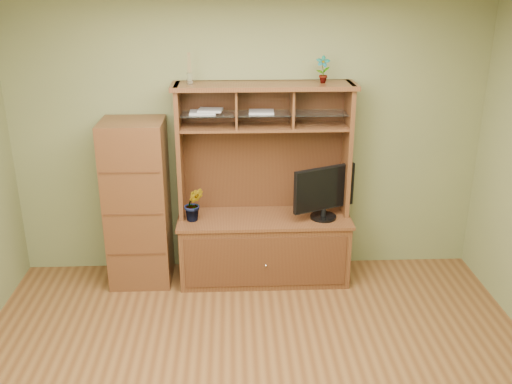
{
  "coord_description": "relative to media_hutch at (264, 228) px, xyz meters",
  "views": [
    {
      "loc": [
        -0.16,
        -3.28,
        2.81
      ],
      "look_at": [
        0.04,
        1.2,
        1.1
      ],
      "focal_mm": 40.0,
      "sensor_mm": 36.0,
      "label": 1
    }
  ],
  "objects": [
    {
      "name": "room",
      "position": [
        -0.14,
        -1.73,
        0.83
      ],
      "size": [
        4.54,
        4.04,
        2.74
      ],
      "color": "#553218",
      "rests_on": "ground"
    },
    {
      "name": "media_hutch",
      "position": [
        0.0,
        0.0,
        0.0
      ],
      "size": [
        1.66,
        0.61,
        1.9
      ],
      "color": "#452213",
      "rests_on": "room"
    },
    {
      "name": "monitor",
      "position": [
        0.56,
        -0.08,
        0.4
      ],
      "size": [
        0.6,
        0.3,
        0.51
      ],
      "rotation": [
        0.0,
        0.0,
        0.42
      ],
      "color": "black",
      "rests_on": "media_hutch"
    },
    {
      "name": "orchid_plant",
      "position": [
        -0.66,
        -0.08,
        0.29
      ],
      "size": [
        0.19,
        0.16,
        0.33
      ],
      "primitive_type": "imported",
      "rotation": [
        0.0,
        0.0,
        0.05
      ],
      "color": "#29541C",
      "rests_on": "media_hutch"
    },
    {
      "name": "top_plant",
      "position": [
        0.52,
        0.08,
        1.5
      ],
      "size": [
        0.14,
        0.1,
        0.24
      ],
      "primitive_type": "imported",
      "rotation": [
        0.0,
        0.0,
        -0.15
      ],
      "color": "#2D6E26",
      "rests_on": "media_hutch"
    },
    {
      "name": "reed_diffuser",
      "position": [
        -0.66,
        0.08,
        1.49
      ],
      "size": [
        0.06,
        0.06,
        0.28
      ],
      "color": "silver",
      "rests_on": "media_hutch"
    },
    {
      "name": "magazines",
      "position": [
        -0.36,
        0.08,
        1.13
      ],
      "size": [
        0.77,
        0.19,
        0.04
      ],
      "color": "#B9B8BE",
      "rests_on": "media_hutch"
    },
    {
      "name": "side_cabinet",
      "position": [
        -1.19,
        -0.0,
        0.27
      ],
      "size": [
        0.57,
        0.52,
        1.59
      ],
      "color": "#452213",
      "rests_on": "room"
    }
  ]
}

